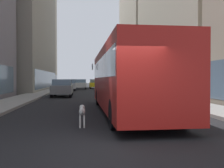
{
  "coord_description": "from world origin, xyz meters",
  "views": [
    {
      "loc": [
        -0.96,
        -5.98,
        1.63
      ],
      "look_at": [
        0.48,
        6.0,
        1.4
      ],
      "focal_mm": 39.89,
      "sensor_mm": 36.0,
      "label": 1
    }
  ],
  "objects_px": {
    "transit_bus": "(126,76)",
    "car_yellow_taxi": "(95,84)",
    "car_grey_wagon": "(62,88)",
    "car_white_van": "(81,84)",
    "dalmatian_dog": "(82,112)",
    "car_silver_sedan": "(69,85)"
  },
  "relations": [
    {
      "from": "car_grey_wagon",
      "to": "dalmatian_dog",
      "type": "height_order",
      "value": "car_grey_wagon"
    },
    {
      "from": "car_yellow_taxi",
      "to": "car_white_van",
      "type": "relative_size",
      "value": 1.01
    },
    {
      "from": "transit_bus",
      "to": "car_yellow_taxi",
      "type": "relative_size",
      "value": 2.66
    },
    {
      "from": "transit_bus",
      "to": "car_silver_sedan",
      "type": "xyz_separation_m",
      "value": [
        -4.0,
        23.99,
        -0.96
      ]
    },
    {
      "from": "transit_bus",
      "to": "car_silver_sedan",
      "type": "distance_m",
      "value": 24.34
    },
    {
      "from": "car_yellow_taxi",
      "to": "dalmatian_dog",
      "type": "relative_size",
      "value": 4.5
    },
    {
      "from": "car_silver_sedan",
      "to": "car_grey_wagon",
      "type": "xyz_separation_m",
      "value": [
        -0.0,
        -12.44,
        -0.0
      ]
    },
    {
      "from": "car_white_van",
      "to": "car_grey_wagon",
      "type": "relative_size",
      "value": 1.07
    },
    {
      "from": "car_silver_sedan",
      "to": "dalmatian_dog",
      "type": "relative_size",
      "value": 4.17
    },
    {
      "from": "transit_bus",
      "to": "dalmatian_dog",
      "type": "bearing_deg",
      "value": -121.95
    },
    {
      "from": "car_grey_wagon",
      "to": "dalmatian_dog",
      "type": "distance_m",
      "value": 15.14
    },
    {
      "from": "car_white_van",
      "to": "dalmatian_dog",
      "type": "distance_m",
      "value": 32.81
    },
    {
      "from": "transit_bus",
      "to": "car_grey_wagon",
      "type": "bearing_deg",
      "value": 109.1
    },
    {
      "from": "car_grey_wagon",
      "to": "transit_bus",
      "type": "bearing_deg",
      "value": -70.9
    },
    {
      "from": "car_white_van",
      "to": "dalmatian_dog",
      "type": "bearing_deg",
      "value": -89.59
    },
    {
      "from": "car_yellow_taxi",
      "to": "car_grey_wagon",
      "type": "height_order",
      "value": "same"
    },
    {
      "from": "car_white_van",
      "to": "dalmatian_dog",
      "type": "relative_size",
      "value": 4.47
    },
    {
      "from": "car_yellow_taxi",
      "to": "dalmatian_dog",
      "type": "height_order",
      "value": "car_yellow_taxi"
    },
    {
      "from": "car_silver_sedan",
      "to": "car_grey_wagon",
      "type": "height_order",
      "value": "same"
    },
    {
      "from": "transit_bus",
      "to": "car_white_van",
      "type": "height_order",
      "value": "transit_bus"
    },
    {
      "from": "car_grey_wagon",
      "to": "car_silver_sedan",
      "type": "bearing_deg",
      "value": 90.0
    },
    {
      "from": "car_yellow_taxi",
      "to": "transit_bus",
      "type": "bearing_deg",
      "value": -90.0
    }
  ]
}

